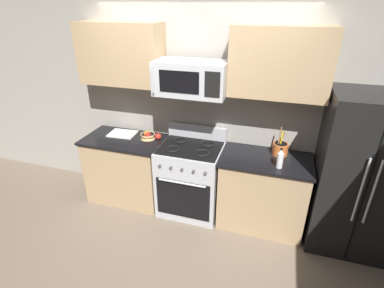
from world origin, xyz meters
TOP-DOWN VIEW (x-y plane):
  - ground_plane at (0.00, 0.00)m, footprint 16.00×16.00m
  - wall_back at (0.00, 1.05)m, footprint 8.00×0.10m
  - counter_left at (-0.91, 0.67)m, footprint 1.04×0.62m
  - range_oven at (-0.00, 0.67)m, footprint 0.76×0.66m
  - counter_right at (0.90, 0.67)m, footprint 1.02×0.62m
  - refrigerator at (1.84, 0.66)m, footprint 0.81×0.73m
  - microwave at (-0.00, 0.70)m, footprint 0.80×0.44m
  - upper_cabinets_left at (-0.92, 0.83)m, footprint 1.03×0.34m
  - upper_cabinets_right at (0.91, 0.83)m, footprint 1.01×0.34m
  - utensil_crock at (1.03, 0.82)m, footprint 0.18×0.18m
  - fruit_basket at (-0.61, 0.76)m, footprint 0.19×0.19m
  - apple_loose at (-0.47, 0.78)m, footprint 0.08×0.08m
  - cutting_board at (-0.99, 0.79)m, footprint 0.37×0.29m
  - bottle_vinegar at (1.04, 0.52)m, footprint 0.07×0.07m

SIDE VIEW (x-z plane):
  - ground_plane at x=0.00m, z-range 0.00..0.00m
  - counter_left at x=-0.91m, z-range 0.00..0.91m
  - counter_right at x=0.90m, z-range 0.00..0.91m
  - range_oven at x=0.00m, z-range -0.07..1.02m
  - refrigerator at x=1.84m, z-range 0.00..1.75m
  - cutting_board at x=-0.99m, z-range 0.91..0.93m
  - apple_loose at x=-0.47m, z-range 0.91..0.99m
  - fruit_basket at x=-0.61m, z-range 0.90..1.00m
  - utensil_crock at x=1.03m, z-range 0.82..1.15m
  - bottle_vinegar at x=1.04m, z-range 0.90..1.13m
  - wall_back at x=0.00m, z-range 0.00..2.60m
  - microwave at x=0.00m, z-range 1.57..1.94m
  - upper_cabinets_left at x=-0.92m, z-range 1.59..2.30m
  - upper_cabinets_right at x=0.91m, z-range 1.59..2.30m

